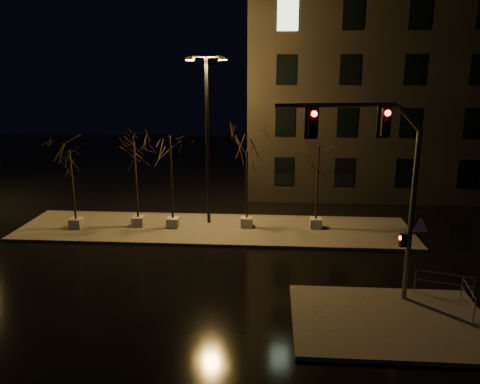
{
  "coord_description": "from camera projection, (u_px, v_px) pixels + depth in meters",
  "views": [
    {
      "loc": [
        3.16,
        -18.86,
        8.78
      ],
      "look_at": [
        1.58,
        3.98,
        2.8
      ],
      "focal_mm": 35.0,
      "sensor_mm": 36.0,
      "label": 1
    }
  ],
  "objects": [
    {
      "name": "guard_rail_b",
      "position": [
        468.0,
        295.0,
        17.26
      ],
      "size": [
        0.29,
        1.83,
        0.87
      ],
      "rotation": [
        0.0,
        0.0,
        1.43
      ],
      "color": "slate",
      "rests_on": "sidewalk_corner"
    },
    {
      "name": "building",
      "position": [
        417.0,
        88.0,
        35.17
      ],
      "size": [
        25.0,
        12.0,
        15.0
      ],
      "primitive_type": "cube",
      "color": "black",
      "rests_on": "ground"
    },
    {
      "name": "tree_4",
      "position": [
        318.0,
        165.0,
        25.51
      ],
      "size": [
        1.8,
        1.8,
        4.76
      ],
      "color": "#A9A89E",
      "rests_on": "median"
    },
    {
      "name": "streetlight_main",
      "position": [
        207.0,
        130.0,
        25.97
      ],
      "size": [
        2.33,
        0.77,
        9.37
      ],
      "rotation": [
        0.0,
        0.0,
        -0.22
      ],
      "color": "black",
      "rests_on": "median"
    },
    {
      "name": "ground",
      "position": [
        198.0,
        275.0,
        20.63
      ],
      "size": [
        90.0,
        90.0,
        0.0
      ],
      "primitive_type": "plane",
      "color": "black",
      "rests_on": "ground"
    },
    {
      "name": "median",
      "position": [
        215.0,
        229.0,
        26.4
      ],
      "size": [
        22.0,
        5.0,
        0.15
      ],
      "primitive_type": "cube",
      "color": "#474540",
      "rests_on": "ground"
    },
    {
      "name": "tree_0",
      "position": [
        71.0,
        169.0,
        25.53
      ],
      "size": [
        1.8,
        1.8,
        4.49
      ],
      "color": "#A9A89E",
      "rests_on": "median"
    },
    {
      "name": "tree_3",
      "position": [
        247.0,
        168.0,
        25.72
      ],
      "size": [
        1.8,
        1.8,
        4.49
      ],
      "color": "#A9A89E",
      "rests_on": "median"
    },
    {
      "name": "sidewalk_corner",
      "position": [
        390.0,
        321.0,
        16.73
      ],
      "size": [
        7.0,
        5.0,
        0.15
      ],
      "primitive_type": "cube",
      "color": "#474540",
      "rests_on": "ground"
    },
    {
      "name": "traffic_signal_mast",
      "position": [
        384.0,
        175.0,
        16.87
      ],
      "size": [
        6.09,
        1.2,
        7.54
      ],
      "rotation": [
        0.0,
        0.0,
        0.19
      ],
      "color": "slate",
      "rests_on": "sidewalk_corner"
    },
    {
      "name": "tree_2",
      "position": [
        171.0,
        157.0,
        25.5
      ],
      "size": [
        1.8,
        1.8,
        5.32
      ],
      "color": "#A9A89E",
      "rests_on": "median"
    },
    {
      "name": "guard_rail_a",
      "position": [
        444.0,
        281.0,
        18.32
      ],
      "size": [
        2.09,
        0.65,
        0.94
      ],
      "rotation": [
        0.0,
        0.0,
        -0.29
      ],
      "color": "slate",
      "rests_on": "sidewalk_corner"
    },
    {
      "name": "tree_1",
      "position": [
        135.0,
        161.0,
        25.77
      ],
      "size": [
        1.8,
        1.8,
        4.99
      ],
      "color": "#A9A89E",
      "rests_on": "median"
    }
  ]
}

